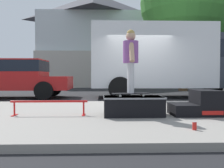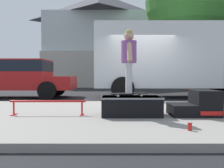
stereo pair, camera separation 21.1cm
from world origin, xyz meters
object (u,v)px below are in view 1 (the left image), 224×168
kicker_ramp (198,105)px  skater_kid (131,56)px  street_tree_neighbour (189,5)px  soda_can (195,126)px  grind_rail (49,104)px  skate_box (133,105)px  box_truck (173,58)px  pickup_truck_red (7,77)px  skateboard (131,94)px

kicker_ramp → skater_kid: skater_kid is taller
street_tree_neighbour → soda_can: bearing=-108.4°
kicker_ramp → skater_kid: bearing=179.2°
grind_rail → soda_can: size_ratio=12.74×
skate_box → skater_kid: 1.04m
skater_kid → box_truck: (2.43, 5.53, 0.33)m
soda_can → pickup_truck_red: 8.80m
soda_can → street_tree_neighbour: 13.00m
street_tree_neighbour → box_truck: bearing=-116.5°
street_tree_neighbour → skate_box: bearing=-114.7°
soda_can → street_tree_neighbour: (3.79, 11.38, 5.02)m
grind_rail → skateboard: bearing=-1.3°
soda_can → box_truck: 7.31m
skate_box → skater_kid: bearing=159.6°
kicker_ramp → street_tree_neighbour: street_tree_neighbour is taller
kicker_ramp → pickup_truck_red: (-6.08, 5.43, 0.55)m
kicker_ramp → grind_rail: kicker_ramp is taller
pickup_truck_red → street_tree_neighbour: (9.26, 4.53, 4.31)m
kicker_ramp → skater_kid: (-1.44, 0.02, 1.03)m
grind_rail → kicker_ramp: bearing=-1.1°
skater_kid → street_tree_neighbour: size_ratio=0.17×
skate_box → pickup_truck_red: bearing=130.8°
box_truck → soda_can: bearing=-102.9°
skateboard → soda_can: 1.71m
grind_rail → street_tree_neighbour: size_ratio=0.20×
box_truck → skater_kid: bearing=-113.7°
kicker_ramp → skater_kid: 1.77m
grind_rail → pickup_truck_red: size_ratio=0.28×
skate_box → skater_kid: size_ratio=0.93×
grind_rail → street_tree_neighbour: street_tree_neighbour is taller
box_truck → skate_box: bearing=-113.2°
skate_box → kicker_ramp: size_ratio=1.27×
kicker_ramp → pickup_truck_red: bearing=138.2°
skate_box → box_truck: box_truck is taller
box_truck → pickup_truck_red: 7.11m
skater_kid → pickup_truck_red: skater_kid is taller
kicker_ramp → skate_box: bearing=180.0°
skateboard → box_truck: size_ratio=0.12×
kicker_ramp → skateboard: (-1.44, 0.02, 0.24)m
skateboard → grind_rail: bearing=178.7°
grind_rail → box_truck: size_ratio=0.23×
kicker_ramp → pickup_truck_red: 8.17m
box_truck → skateboard: bearing=-113.7°
skater_kid → box_truck: size_ratio=0.19×
skate_box → kicker_ramp: (1.39, -0.00, 0.01)m
kicker_ramp → grind_rail: (-3.15, 0.06, 0.02)m
soda_can → street_tree_neighbour: street_tree_neighbour is taller
skate_box → kicker_ramp: kicker_ramp is taller
skate_box → box_truck: size_ratio=0.18×
box_truck → street_tree_neighbour: bearing=63.5°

